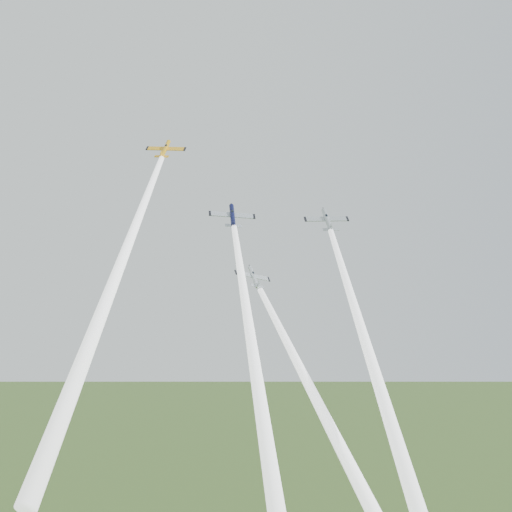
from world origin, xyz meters
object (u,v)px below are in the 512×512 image
(plane_navy, at_px, (232,216))
(plane_silver_right, at_px, (327,220))
(plane_silver_low, at_px, (254,277))
(plane_yellow, at_px, (165,149))

(plane_navy, distance_m, plane_silver_right, 16.80)
(plane_navy, xyz_separation_m, plane_silver_low, (3.14, -4.02, -10.82))
(plane_silver_right, bearing_deg, plane_yellow, 165.72)
(plane_yellow, xyz_separation_m, plane_silver_low, (14.86, -11.56, -24.31))
(plane_yellow, xyz_separation_m, plane_silver_right, (28.52, -7.31, -13.75))
(plane_yellow, relative_size, plane_silver_low, 1.15)
(plane_yellow, height_order, plane_navy, plane_yellow)
(plane_navy, bearing_deg, plane_silver_right, -0.72)
(plane_yellow, height_order, plane_silver_low, plane_yellow)
(plane_navy, distance_m, plane_silver_low, 11.96)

